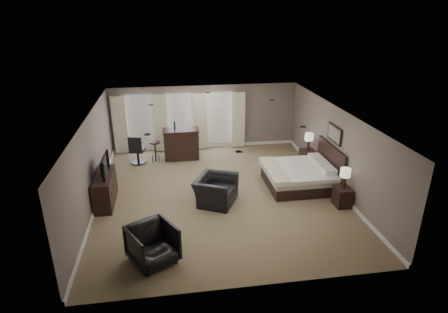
{
  "coord_description": "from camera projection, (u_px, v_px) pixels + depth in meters",
  "views": [
    {
      "loc": [
        -1.47,
        -10.4,
        5.53
      ],
      "look_at": [
        0.2,
        0.4,
        1.1
      ],
      "focal_mm": 30.0,
      "sensor_mm": 36.0,
      "label": 1
    }
  ],
  "objects": [
    {
      "name": "wall_art",
      "position": [
        334.0,
        134.0,
        11.83
      ],
      "size": [
        0.04,
        0.96,
        0.56
      ],
      "primitive_type": "cube",
      "color": "slate",
      "rests_on": "room"
    },
    {
      "name": "armchair_far",
      "position": [
        152.0,
        243.0,
        8.52
      ],
      "size": [
        1.3,
        1.28,
        1.01
      ],
      "primitive_type": "imported",
      "rotation": [
        0.0,
        0.0,
        0.51
      ],
      "color": "black",
      "rests_on": "ground"
    },
    {
      "name": "lamp_near",
      "position": [
        345.0,
        179.0,
        10.79
      ],
      "size": [
        0.3,
        0.3,
        0.62
      ],
      "primitive_type": "cube",
      "color": "beige",
      "rests_on": "nightstand_near"
    },
    {
      "name": "window_bay",
      "position": [
        180.0,
        122.0,
        14.97
      ],
      "size": [
        5.25,
        0.2,
        2.3
      ],
      "color": "silver",
      "rests_on": "room"
    },
    {
      "name": "nightstand_far",
      "position": [
        307.0,
        159.0,
        13.66
      ],
      "size": [
        0.48,
        0.59,
        0.65
      ],
      "primitive_type": "cube",
      "color": "black",
      "rests_on": "ground"
    },
    {
      "name": "nightstand_near",
      "position": [
        342.0,
        197.0,
        11.02
      ],
      "size": [
        0.43,
        0.53,
        0.57
      ],
      "primitive_type": "cube",
      "color": "black",
      "rests_on": "ground"
    },
    {
      "name": "bar_stool_left",
      "position": [
        155.0,
        151.0,
        14.13
      ],
      "size": [
        0.46,
        0.46,
        0.79
      ],
      "primitive_type": "cube",
      "rotation": [
        0.0,
        0.0,
        0.25
      ],
      "color": "black",
      "rests_on": "ground"
    },
    {
      "name": "bar_counter",
      "position": [
        181.0,
        144.0,
        14.33
      ],
      "size": [
        1.36,
        0.71,
        1.18
      ],
      "primitive_type": "cube",
      "color": "black",
      "rests_on": "ground"
    },
    {
      "name": "tv",
      "position": [
        103.0,
        173.0,
        10.9
      ],
      "size": [
        0.6,
        1.05,
        0.14
      ],
      "primitive_type": "imported",
      "rotation": [
        0.0,
        0.0,
        1.57
      ],
      "color": "black",
      "rests_on": "dresser"
    },
    {
      "name": "bar_stool_right",
      "position": [
        195.0,
        146.0,
        14.8
      ],
      "size": [
        0.41,
        0.41,
        0.73
      ],
      "primitive_type": "cube",
      "rotation": [
        0.0,
        0.0,
        -0.2
      ],
      "color": "black",
      "rests_on": "ground"
    },
    {
      "name": "desk_chair",
      "position": [
        137.0,
        149.0,
        13.91
      ],
      "size": [
        0.67,
        0.67,
        1.11
      ],
      "primitive_type": "cube",
      "rotation": [
        0.0,
        0.0,
        2.93
      ],
      "color": "black",
      "rests_on": "ground"
    },
    {
      "name": "dresser",
      "position": [
        105.0,
        189.0,
        11.1
      ],
      "size": [
        0.51,
        1.59,
        0.92
      ],
      "primitive_type": "cube",
      "color": "black",
      "rests_on": "ground"
    },
    {
      "name": "bed",
      "position": [
        298.0,
        167.0,
        12.07
      ],
      "size": [
        2.14,
        2.04,
        1.36
      ],
      "primitive_type": "cube",
      "color": "silver",
      "rests_on": "ground"
    },
    {
      "name": "lamp_far",
      "position": [
        309.0,
        142.0,
        13.42
      ],
      "size": [
        0.31,
        0.31,
        0.65
      ],
      "primitive_type": "cube",
      "color": "beige",
      "rests_on": "nightstand_far"
    },
    {
      "name": "armchair_near",
      "position": [
        216.0,
        186.0,
        11.12
      ],
      "size": [
        1.28,
        1.48,
        1.09
      ],
      "primitive_type": "imported",
      "rotation": [
        0.0,
        0.0,
        1.1
      ],
      "color": "black",
      "rests_on": "ground"
    },
    {
      "name": "room",
      "position": [
        219.0,
        156.0,
        11.32
      ],
      "size": [
        7.6,
        8.6,
        2.64
      ],
      "color": "#716247",
      "rests_on": "ground"
    }
  ]
}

